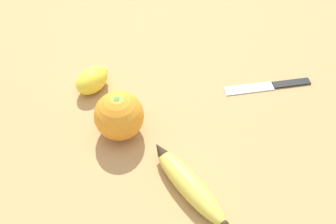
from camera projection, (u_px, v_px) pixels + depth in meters
ground_plane at (168, 139)px, 0.68m from camera, size 3.00×3.00×0.00m
banana at (189, 184)px, 0.60m from camera, size 0.15×0.14×0.04m
orange at (119, 117)px, 0.65m from camera, size 0.08×0.08×0.08m
lemon at (92, 80)px, 0.74m from camera, size 0.07×0.08×0.05m
paring_knife at (271, 85)px, 0.76m from camera, size 0.17×0.08×0.01m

